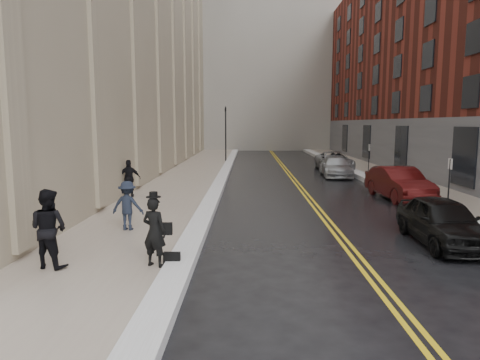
{
  "coord_description": "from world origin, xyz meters",
  "views": [
    {
      "loc": [
        -0.49,
        -9.84,
        3.67
      ],
      "look_at": [
        -0.8,
        5.73,
        1.6
      ],
      "focal_mm": 32.0,
      "sensor_mm": 36.0,
      "label": 1
    }
  ],
  "objects_px": {
    "car_black": "(443,221)",
    "pedestrian_a": "(49,228)",
    "car_maroon": "(399,183)",
    "pedestrian_main": "(154,232)",
    "car_silver_near": "(336,167)",
    "pedestrian_b": "(128,206)",
    "pedestrian_c": "(129,178)",
    "car_silver_far": "(334,161)"
  },
  "relations": [
    {
      "from": "pedestrian_main",
      "to": "pedestrian_b",
      "type": "xyz_separation_m",
      "value": [
        -1.69,
        3.63,
        -0.05
      ]
    },
    {
      "from": "pedestrian_main",
      "to": "pedestrian_b",
      "type": "relative_size",
      "value": 1.06
    },
    {
      "from": "car_maroon",
      "to": "pedestrian_main",
      "type": "bearing_deg",
      "value": -137.92
    },
    {
      "from": "car_silver_near",
      "to": "pedestrian_c",
      "type": "distance_m",
      "value": 15.05
    },
    {
      "from": "pedestrian_a",
      "to": "pedestrian_c",
      "type": "relative_size",
      "value": 1.09
    },
    {
      "from": "car_silver_near",
      "to": "pedestrian_a",
      "type": "bearing_deg",
      "value": -116.52
    },
    {
      "from": "pedestrian_a",
      "to": "car_maroon",
      "type": "bearing_deg",
      "value": -123.87
    },
    {
      "from": "car_silver_far",
      "to": "pedestrian_a",
      "type": "height_order",
      "value": "pedestrian_a"
    },
    {
      "from": "car_black",
      "to": "car_silver_near",
      "type": "xyz_separation_m",
      "value": [
        0.15,
        16.77,
        -0.04
      ]
    },
    {
      "from": "pedestrian_a",
      "to": "pedestrian_b",
      "type": "bearing_deg",
      "value": -87.96
    },
    {
      "from": "pedestrian_main",
      "to": "pedestrian_a",
      "type": "bearing_deg",
      "value": 23.04
    },
    {
      "from": "car_silver_near",
      "to": "pedestrian_a",
      "type": "xyz_separation_m",
      "value": [
        -10.93,
        -19.5,
        0.45
      ]
    },
    {
      "from": "pedestrian_a",
      "to": "pedestrian_c",
      "type": "distance_m",
      "value": 10.15
    },
    {
      "from": "car_black",
      "to": "pedestrian_main",
      "type": "xyz_separation_m",
      "value": [
        -8.21,
        -2.61,
        0.3
      ]
    },
    {
      "from": "car_maroon",
      "to": "car_silver_near",
      "type": "distance_m",
      "value": 9.04
    },
    {
      "from": "car_silver_near",
      "to": "car_silver_far",
      "type": "xyz_separation_m",
      "value": [
        0.63,
        3.73,
        0.06
      ]
    },
    {
      "from": "car_maroon",
      "to": "pedestrian_c",
      "type": "distance_m",
      "value": 13.01
    },
    {
      "from": "pedestrian_main",
      "to": "pedestrian_a",
      "type": "height_order",
      "value": "pedestrian_a"
    },
    {
      "from": "car_maroon",
      "to": "car_black",
      "type": "bearing_deg",
      "value": -105.33
    },
    {
      "from": "pedestrian_b",
      "to": "pedestrian_c",
      "type": "height_order",
      "value": "pedestrian_c"
    },
    {
      "from": "pedestrian_a",
      "to": "pedestrian_b",
      "type": "distance_m",
      "value": 3.85
    },
    {
      "from": "car_black",
      "to": "pedestrian_a",
      "type": "bearing_deg",
      "value": -165.08
    },
    {
      "from": "pedestrian_a",
      "to": "pedestrian_b",
      "type": "height_order",
      "value": "pedestrian_a"
    },
    {
      "from": "car_maroon",
      "to": "pedestrian_main",
      "type": "xyz_separation_m",
      "value": [
        -9.6,
        -10.42,
        0.23
      ]
    },
    {
      "from": "car_black",
      "to": "pedestrian_c",
      "type": "distance_m",
      "value": 13.77
    },
    {
      "from": "car_silver_far",
      "to": "pedestrian_a",
      "type": "bearing_deg",
      "value": -115.84
    },
    {
      "from": "car_silver_near",
      "to": "pedestrian_b",
      "type": "height_order",
      "value": "pedestrian_b"
    },
    {
      "from": "pedestrian_c",
      "to": "pedestrian_b",
      "type": "bearing_deg",
      "value": 94.0
    },
    {
      "from": "car_black",
      "to": "pedestrian_c",
      "type": "bearing_deg",
      "value": 148.26
    },
    {
      "from": "car_maroon",
      "to": "car_silver_near",
      "type": "bearing_deg",
      "value": 92.57
    },
    {
      "from": "car_silver_near",
      "to": "car_silver_far",
      "type": "relative_size",
      "value": 0.88
    },
    {
      "from": "car_silver_far",
      "to": "pedestrian_b",
      "type": "xyz_separation_m",
      "value": [
        -10.68,
        -19.48,
        0.23
      ]
    },
    {
      "from": "car_maroon",
      "to": "pedestrian_c",
      "type": "xyz_separation_m",
      "value": [
        -13.0,
        -0.43,
        0.26
      ]
    },
    {
      "from": "car_black",
      "to": "car_maroon",
      "type": "bearing_deg",
      "value": 80.66
    },
    {
      "from": "car_maroon",
      "to": "pedestrian_b",
      "type": "relative_size",
      "value": 2.93
    },
    {
      "from": "car_black",
      "to": "car_maroon",
      "type": "relative_size",
      "value": 0.88
    },
    {
      "from": "pedestrian_b",
      "to": "pedestrian_c",
      "type": "relative_size",
      "value": 0.91
    },
    {
      "from": "pedestrian_main",
      "to": "pedestrian_b",
      "type": "distance_m",
      "value": 4.0
    },
    {
      "from": "car_silver_near",
      "to": "car_silver_far",
      "type": "height_order",
      "value": "car_silver_far"
    },
    {
      "from": "car_black",
      "to": "pedestrian_main",
      "type": "height_order",
      "value": "pedestrian_main"
    },
    {
      "from": "car_silver_far",
      "to": "pedestrian_c",
      "type": "distance_m",
      "value": 18.05
    },
    {
      "from": "car_black",
      "to": "pedestrian_a",
      "type": "relative_size",
      "value": 2.17
    }
  ]
}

